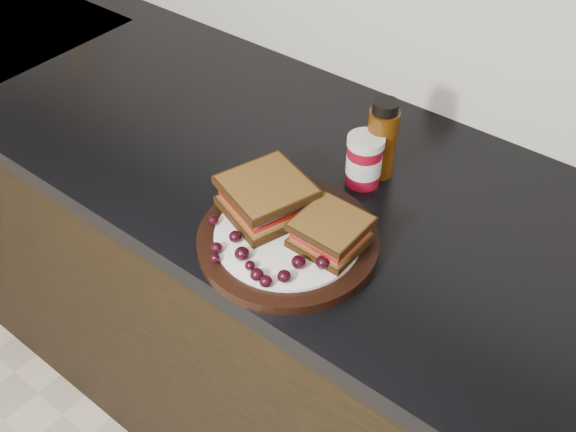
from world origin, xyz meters
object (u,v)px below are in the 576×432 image
object	(u,v)px
plate	(288,240)
oil_bottle	(382,138)
condiment_jar	(364,160)
sandwich_left	(267,197)

from	to	relation	value
plate	oil_bottle	world-z (taller)	oil_bottle
condiment_jar	oil_bottle	bearing A→B (deg)	79.29
plate	sandwich_left	xyz separation A→B (m)	(-0.06, 0.02, 0.04)
sandwich_left	oil_bottle	bearing A→B (deg)	90.81
plate	condiment_jar	world-z (taller)	condiment_jar
condiment_jar	plate	bearing A→B (deg)	-92.17
plate	condiment_jar	xyz separation A→B (m)	(0.01, 0.20, 0.04)
plate	condiment_jar	size ratio (longest dim) A/B	3.04
plate	oil_bottle	distance (m)	0.25
plate	oil_bottle	size ratio (longest dim) A/B	1.95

